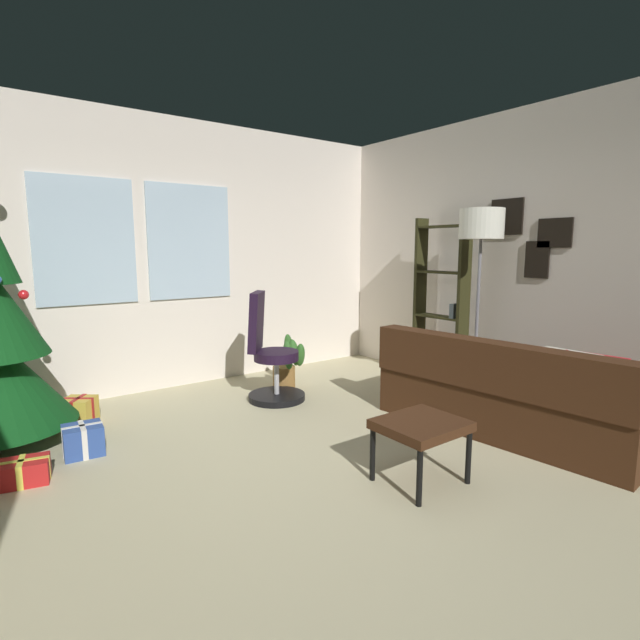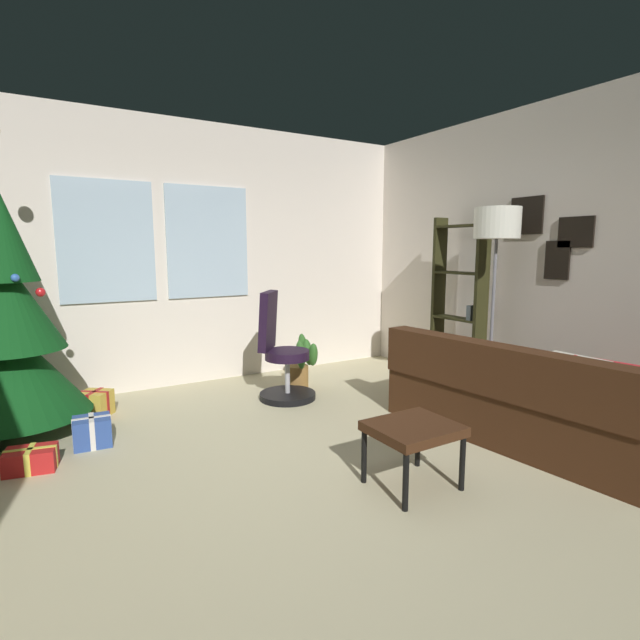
% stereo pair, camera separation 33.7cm
% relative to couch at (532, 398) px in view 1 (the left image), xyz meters
% --- Properties ---
extents(ground_plane, '(5.13, 5.37, 0.10)m').
position_rel_couch_xyz_m(ground_plane, '(-1.80, 0.33, -0.33)').
color(ground_plane, '#C5BB93').
extents(wall_back_with_windows, '(5.13, 0.12, 2.83)m').
position_rel_couch_xyz_m(wall_back_with_windows, '(-1.81, 3.07, 1.14)').
color(wall_back_with_windows, silver).
rests_on(wall_back_with_windows, ground_plane).
extents(wall_right_with_frames, '(0.12, 5.37, 2.83)m').
position_rel_couch_xyz_m(wall_right_with_frames, '(0.82, 0.34, 1.14)').
color(wall_right_with_frames, silver).
rests_on(wall_right_with_frames, ground_plane).
extents(couch, '(1.75, 2.14, 0.79)m').
position_rel_couch_xyz_m(couch, '(0.00, 0.00, 0.00)').
color(couch, '#3F2312').
rests_on(couch, ground_plane).
extents(footstool, '(0.52, 0.46, 0.41)m').
position_rel_couch_xyz_m(footstool, '(-1.40, -0.05, 0.08)').
color(footstool, '#3F2312').
rests_on(footstool, ground_plane).
extents(gift_box_red, '(0.35, 0.27, 0.16)m').
position_rel_couch_xyz_m(gift_box_red, '(-3.46, 1.46, -0.20)').
color(gift_box_red, red).
rests_on(gift_box_red, ground_plane).
extents(gift_box_gold, '(0.34, 0.34, 0.23)m').
position_rel_couch_xyz_m(gift_box_gold, '(-2.96, 2.40, -0.17)').
color(gift_box_gold, gold).
rests_on(gift_box_gold, ground_plane).
extents(gift_box_blue, '(0.28, 0.26, 0.23)m').
position_rel_couch_xyz_m(gift_box_blue, '(-3.06, 1.70, -0.17)').
color(gift_box_blue, '#2D4C99').
rests_on(gift_box_blue, ground_plane).
extents(office_chair, '(0.60, 0.59, 1.08)m').
position_rel_couch_xyz_m(office_chair, '(-1.30, 2.00, 0.14)').
color(office_chair, black).
rests_on(office_chair, ground_plane).
extents(bookshelf, '(0.18, 0.64, 1.82)m').
position_rel_couch_xyz_m(bookshelf, '(0.55, 1.42, 0.52)').
color(bookshelf, '#292912').
rests_on(bookshelf, ground_plane).
extents(floor_lamp, '(0.41, 0.41, 1.86)m').
position_rel_couch_xyz_m(floor_lamp, '(0.28, 0.76, 1.33)').
color(floor_lamp, slate).
rests_on(floor_lamp, ground_plane).
extents(potted_plant, '(0.32, 0.38, 0.59)m').
position_rel_couch_xyz_m(potted_plant, '(-0.95, 2.21, -0.03)').
color(potted_plant, olive).
rests_on(potted_plant, ground_plane).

